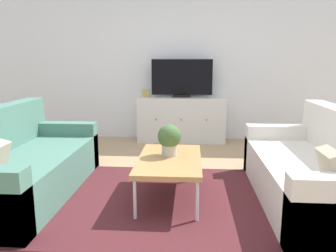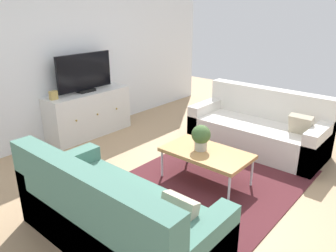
# 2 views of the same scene
# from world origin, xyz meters

# --- Properties ---
(ground_plane) EXTENTS (10.00, 10.00, 0.00)m
(ground_plane) POSITION_xyz_m (0.00, 0.00, 0.00)
(ground_plane) COLOR tan
(wall_back) EXTENTS (6.40, 0.12, 2.70)m
(wall_back) POSITION_xyz_m (0.00, 2.55, 1.35)
(wall_back) COLOR white
(wall_back) RESTS_ON ground_plane
(area_rug) EXTENTS (2.50, 1.90, 0.01)m
(area_rug) POSITION_xyz_m (0.00, -0.15, 0.01)
(area_rug) COLOR #4C1E23
(area_rug) RESTS_ON ground_plane
(couch_left_side) EXTENTS (0.87, 1.93, 0.87)m
(couch_left_side) POSITION_xyz_m (-1.44, -0.10, 0.28)
(couch_left_side) COLOR #4C7A6B
(couch_left_side) RESTS_ON ground_plane
(couch_right_side) EXTENTS (0.87, 1.93, 0.87)m
(couch_right_side) POSITION_xyz_m (1.44, -0.10, 0.28)
(couch_right_side) COLOR silver
(couch_right_side) RESTS_ON ground_plane
(coffee_table) EXTENTS (0.60, 1.04, 0.41)m
(coffee_table) POSITION_xyz_m (0.05, -0.08, 0.38)
(coffee_table) COLOR #B7844C
(coffee_table) RESTS_ON ground_plane
(potted_plant) EXTENTS (0.23, 0.23, 0.31)m
(potted_plant) POSITION_xyz_m (0.05, -0.00, 0.58)
(potted_plant) COLOR #B7B2A8
(potted_plant) RESTS_ON coffee_table
(tv_console) EXTENTS (1.42, 0.47, 0.73)m
(tv_console) POSITION_xyz_m (0.10, 2.27, 0.36)
(tv_console) COLOR silver
(tv_console) RESTS_ON ground_plane
(flat_screen_tv) EXTENTS (0.98, 0.16, 0.61)m
(flat_screen_tv) POSITION_xyz_m (0.10, 2.29, 1.03)
(flat_screen_tv) COLOR black
(flat_screen_tv) RESTS_ON tv_console
(mantel_clock) EXTENTS (0.11, 0.07, 0.13)m
(mantel_clock) POSITION_xyz_m (-0.49, 2.27, 0.79)
(mantel_clock) COLOR tan
(mantel_clock) RESTS_ON tv_console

